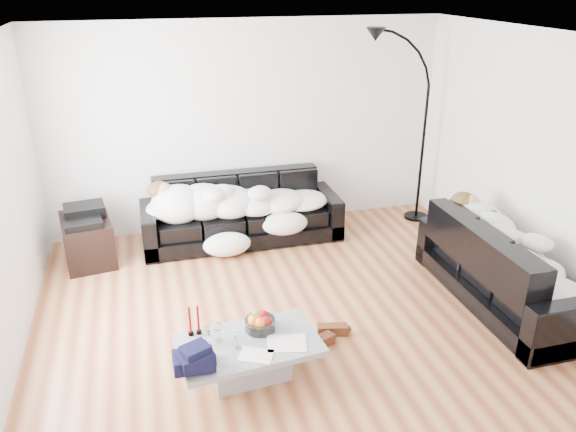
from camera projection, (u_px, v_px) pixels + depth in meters
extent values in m
plane|color=brown|center=(296.00, 311.00, 5.55)|extent=(5.00, 5.00, 0.00)
cube|color=silver|center=(248.00, 127.00, 7.03)|extent=(5.00, 0.02, 2.60)
cube|color=silver|center=(536.00, 165.00, 5.63)|extent=(0.02, 4.50, 2.60)
plane|color=white|center=(298.00, 37.00, 4.52)|extent=(5.00, 5.00, 0.00)
cube|color=black|center=(241.00, 210.00, 6.90)|extent=(2.41, 0.84, 0.79)
cube|color=black|center=(506.00, 265.00, 5.56)|extent=(0.88, 2.05, 0.83)
ellipsoid|color=#0E6552|center=(470.00, 213.00, 5.99)|extent=(0.42, 0.38, 0.20)
cube|color=#939699|center=(249.00, 359.00, 4.60)|extent=(1.19, 0.77, 0.33)
cylinder|color=white|center=(260.00, 321.00, 4.67)|extent=(0.28, 0.28, 0.16)
cylinder|color=white|center=(218.00, 332.00, 4.52)|extent=(0.09, 0.09, 0.17)
cylinder|color=white|center=(207.00, 336.00, 4.46)|extent=(0.09, 0.09, 0.17)
cylinder|color=white|center=(238.00, 340.00, 4.43)|extent=(0.08, 0.08, 0.15)
cylinder|color=maroon|center=(190.00, 321.00, 4.57)|extent=(0.06, 0.06, 0.27)
cylinder|color=maroon|center=(198.00, 320.00, 4.59)|extent=(0.06, 0.06, 0.26)
cube|color=silver|center=(287.00, 343.00, 4.52)|extent=(0.36, 0.30, 0.01)
cube|color=silver|center=(256.00, 355.00, 4.37)|extent=(0.31, 0.28, 0.01)
cube|color=black|center=(88.00, 240.00, 6.43)|extent=(0.63, 0.83, 0.52)
cube|color=black|center=(84.00, 214.00, 6.30)|extent=(0.48, 0.40, 0.13)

